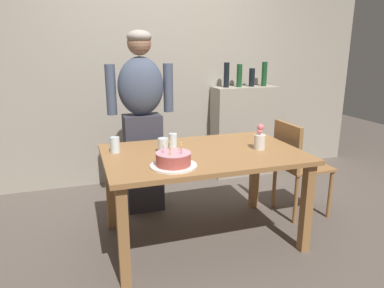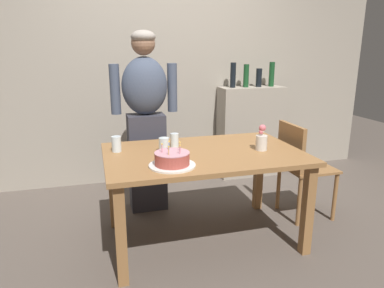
{
  "view_description": "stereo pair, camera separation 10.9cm",
  "coord_description": "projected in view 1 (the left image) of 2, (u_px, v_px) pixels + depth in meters",
  "views": [
    {
      "loc": [
        -0.89,
        -2.45,
        1.51
      ],
      "look_at": [
        -0.12,
        -0.11,
        0.84
      ],
      "focal_mm": 33.15,
      "sensor_mm": 36.0,
      "label": 1
    },
    {
      "loc": [
        -0.79,
        -2.48,
        1.51
      ],
      "look_at": [
        -0.12,
        -0.11,
        0.84
      ],
      "focal_mm": 33.15,
      "sensor_mm": 36.0,
      "label": 2
    }
  ],
  "objects": [
    {
      "name": "shelf_cabinet",
      "position": [
        244.0,
        130.0,
        4.29
      ],
      "size": [
        0.76,
        0.3,
        1.35
      ],
      "color": "#9E9384",
      "rests_on": "ground_plane"
    },
    {
      "name": "water_glass_near",
      "position": [
        173.0,
        140.0,
        2.84
      ],
      "size": [
        0.07,
        0.07,
        0.11
      ],
      "primitive_type": "cylinder",
      "color": "silver",
      "rests_on": "dining_table"
    },
    {
      "name": "person_man_bearded",
      "position": [
        142.0,
        120.0,
        3.24
      ],
      "size": [
        0.61,
        0.27,
        1.66
      ],
      "rotation": [
        0.0,
        0.0,
        3.14
      ],
      "color": "#33333D",
      "rests_on": "ground_plane"
    },
    {
      "name": "birthday_cake",
      "position": [
        173.0,
        160.0,
        2.37
      ],
      "size": [
        0.32,
        0.32,
        0.16
      ],
      "color": "white",
      "rests_on": "dining_table"
    },
    {
      "name": "flower_vase",
      "position": [
        260.0,
        139.0,
        2.77
      ],
      "size": [
        0.09,
        0.09,
        0.2
      ],
      "color": "silver",
      "rests_on": "dining_table"
    },
    {
      "name": "dining_table",
      "position": [
        203.0,
        164.0,
        2.74
      ],
      "size": [
        1.5,
        0.96,
        0.74
      ],
      "color": "olive",
      "rests_on": "ground_plane"
    },
    {
      "name": "dining_chair",
      "position": [
        295.0,
        161.0,
        3.22
      ],
      "size": [
        0.42,
        0.42,
        0.87
      ],
      "rotation": [
        0.0,
        0.0,
        1.57
      ],
      "color": "olive",
      "rests_on": "ground_plane"
    },
    {
      "name": "water_glass_far",
      "position": [
        115.0,
        145.0,
        2.69
      ],
      "size": [
        0.07,
        0.07,
        0.12
      ],
      "primitive_type": "cylinder",
      "color": "silver",
      "rests_on": "dining_table"
    },
    {
      "name": "back_wall",
      "position": [
        157.0,
        67.0,
        3.99
      ],
      "size": [
        5.2,
        0.1,
        2.6
      ],
      "primitive_type": "cube",
      "color": "#9E9384",
      "rests_on": "ground_plane"
    },
    {
      "name": "water_glass_side",
      "position": [
        163.0,
        145.0,
        2.69
      ],
      "size": [
        0.08,
        0.08,
        0.11
      ],
      "primitive_type": "cylinder",
      "color": "silver",
      "rests_on": "dining_table"
    },
    {
      "name": "ground_plane",
      "position": [
        202.0,
        238.0,
        2.91
      ],
      "size": [
        10.0,
        10.0,
        0.0
      ],
      "primitive_type": "plane",
      "color": "#564C44"
    }
  ]
}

